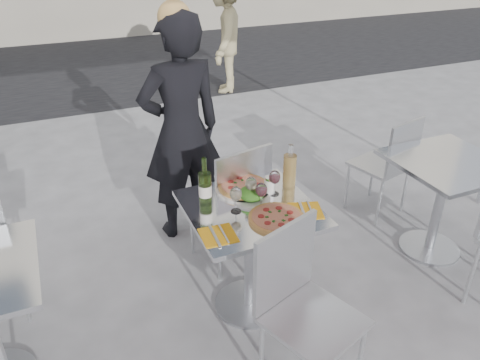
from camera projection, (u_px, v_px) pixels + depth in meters
name	position (u px, v px, depth m)	size (l,w,h in m)	color
ground	(249.00, 305.00, 3.04)	(80.00, 80.00, 0.00)	slate
street_asphalt	(98.00, 64.00, 8.27)	(24.00, 5.00, 0.00)	black
main_table	(250.00, 237.00, 2.78)	(0.72, 0.72, 0.75)	#B7BABF
side_table_right	(443.00, 187.00, 3.30)	(0.72, 0.72, 0.75)	#B7BABF
chair_far	(234.00, 197.00, 3.14)	(0.51, 0.52, 0.94)	silver
chair_near	(300.00, 298.00, 2.31)	(0.54, 0.55, 0.92)	silver
side_chair_rfar	(390.00, 160.00, 3.74)	(0.48, 0.49, 0.87)	silver
woman_diner	(182.00, 131.00, 3.39)	(0.62, 0.41, 1.70)	black
pedestrian_b	(224.00, 34.00, 6.54)	(1.05, 0.61, 1.63)	tan
pizza_near	(277.00, 218.00, 2.56)	(0.31, 0.31, 0.02)	tan
pizza_far	(243.00, 187.00, 2.85)	(0.35, 0.35, 0.03)	white
salad_plate	(252.00, 195.00, 2.72)	(0.22, 0.22, 0.09)	white
wine_bottle	(205.00, 187.00, 2.65)	(0.07, 0.08, 0.29)	#344D1D
carafe	(289.00, 171.00, 2.81)	(0.08, 0.08, 0.29)	tan
sugar_shaker	(269.00, 185.00, 2.79)	(0.06, 0.06, 0.11)	white
wineglass_white_a	(236.00, 195.00, 2.58)	(0.07, 0.07, 0.16)	white
wineglass_white_b	(251.00, 185.00, 2.68)	(0.07, 0.07, 0.16)	white
wineglass_red_a	(261.00, 191.00, 2.62)	(0.07, 0.07, 0.16)	white
wineglass_red_b	(275.00, 178.00, 2.75)	(0.07, 0.07, 0.16)	white
napkin_left	(218.00, 235.00, 2.43)	(0.19, 0.20, 0.01)	orange
napkin_right	(306.00, 210.00, 2.64)	(0.23, 0.23, 0.01)	orange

